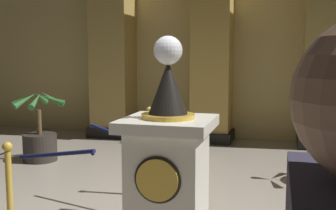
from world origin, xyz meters
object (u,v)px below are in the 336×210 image
Objects in this scene: pedestal_clock at (168,161)px; potted_palm_right at (330,163)px; stanchion_near at (150,165)px; potted_palm_left at (40,139)px.

pedestal_clock is 1.92× the size of potted_palm_right.
stanchion_near is at bearing -152.03° from potted_palm_right.
pedestal_clock is at bearing -127.49° from potted_palm_right.
potted_palm_left is 4.32m from potted_palm_right.
potted_palm_left reaches higher than stanchion_near.
pedestal_clock reaches higher than stanchion_near.
potted_palm_left is 1.21× the size of potted_palm_right.
pedestal_clock reaches higher than potted_palm_left.
stanchion_near is 0.93× the size of potted_palm_left.
stanchion_near is (-0.50, 0.99, -0.32)m from pedestal_clock.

